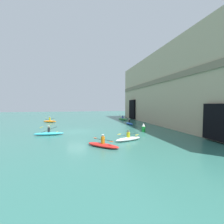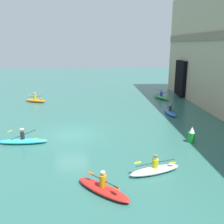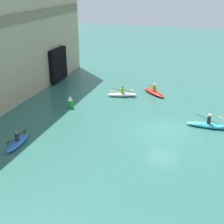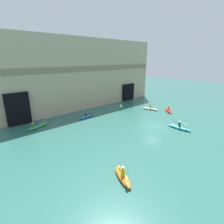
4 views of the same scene
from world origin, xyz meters
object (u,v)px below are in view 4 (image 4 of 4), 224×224
at_px(kayak_white, 150,109).
at_px(marker_buoy, 121,107).
at_px(kayak_cyan, 179,127).
at_px(kayak_green, 38,126).
at_px(kayak_red, 168,110).
at_px(kayak_orange, 123,177).
at_px(kayak_blue, 86,117).

relative_size(kayak_white, marker_buoy, 2.62).
relative_size(kayak_cyan, marker_buoy, 2.92).
relative_size(kayak_green, marker_buoy, 2.87).
bearing_deg(marker_buoy, kayak_cyan, -92.42).
distance_m(kayak_red, marker_buoy, 9.11).
xyz_separation_m(kayak_orange, kayak_cyan, (13.83, 2.22, -0.04)).
relative_size(kayak_orange, kayak_blue, 1.02).
bearing_deg(marker_buoy, kayak_red, -47.80).
distance_m(kayak_white, kayak_red, 3.41).
height_order(kayak_white, kayak_cyan, kayak_cyan).
height_order(kayak_orange, kayak_cyan, kayak_orange).
xyz_separation_m(kayak_cyan, marker_buoy, (0.52, 12.38, 0.33)).
xyz_separation_m(kayak_green, kayak_red, (21.51, -8.48, -0.02)).
bearing_deg(kayak_green, kayak_white, 144.68).
height_order(kayak_white, kayak_red, kayak_red).
distance_m(kayak_green, kayak_red, 23.12).
relative_size(kayak_orange, marker_buoy, 2.46).
distance_m(kayak_orange, kayak_cyan, 14.01).
height_order(kayak_cyan, marker_buoy, marker_buoy).
distance_m(kayak_white, kayak_cyan, 9.93).
bearing_deg(kayak_green, kayak_cyan, 116.72).
distance_m(kayak_orange, marker_buoy, 20.48).
bearing_deg(marker_buoy, kayak_blue, 175.01).
bearing_deg(marker_buoy, kayak_white, -40.49).
xyz_separation_m(kayak_white, kayak_blue, (-12.10, 4.45, -0.02)).
bearing_deg(kayak_cyan, kayak_red, 130.14).
relative_size(kayak_orange, kayak_green, 0.86).
height_order(kayak_white, kayak_blue, kayak_blue).
xyz_separation_m(kayak_blue, marker_buoy, (7.68, -0.67, 0.33)).
relative_size(kayak_white, kayak_red, 1.08).
height_order(kayak_red, kayak_blue, kayak_red).
bearing_deg(kayak_blue, kayak_green, -11.63).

